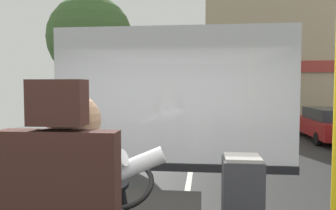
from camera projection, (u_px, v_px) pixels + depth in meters
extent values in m
cube|color=#2C2C2C|center=(194.00, 151.00, 10.55)|extent=(18.00, 44.00, 0.05)
cube|color=silver|center=(194.00, 150.00, 10.55)|extent=(0.12, 39.60, 0.00)
cube|color=#381E19|center=(58.00, 103.00, 1.27)|extent=(0.22, 0.10, 0.18)
cylinder|color=silver|center=(76.00, 208.00, 1.46)|extent=(0.30, 0.30, 0.58)
cube|color=black|center=(88.00, 182.00, 1.61)|extent=(0.06, 0.01, 0.36)
sphere|color=#A37A5B|center=(74.00, 120.00, 1.44)|extent=(0.24, 0.24, 0.24)
cylinder|color=silver|center=(112.00, 175.00, 1.71)|extent=(0.58, 0.20, 0.30)
cylinder|color=silver|center=(78.00, 174.00, 1.73)|extent=(0.58, 0.20, 0.30)
cylinder|color=black|center=(123.00, 205.00, 2.31)|extent=(0.07, 0.25, 0.39)
torus|color=black|center=(119.00, 184.00, 2.21)|extent=(0.48, 0.44, 0.26)
cylinder|color=black|center=(119.00, 184.00, 2.21)|extent=(0.13, 0.13, 0.09)
cube|color=#9E9993|center=(242.00, 158.00, 1.97)|extent=(0.21, 0.22, 0.02)
cube|color=silver|center=(172.00, 95.00, 3.31)|extent=(2.50, 0.01, 1.40)
cube|color=black|center=(172.00, 167.00, 3.36)|extent=(2.50, 0.08, 0.08)
cylinder|color=#4C3828|center=(91.00, 107.00, 10.85)|extent=(0.34, 0.34, 2.73)
sphere|color=#3C5D2D|center=(90.00, 38.00, 10.71)|extent=(2.79, 2.79, 2.79)
cube|color=tan|center=(282.00, 59.00, 20.13)|extent=(9.45, 5.50, 7.44)
cube|color=#9E332D|center=(294.00, 66.00, 17.37)|extent=(9.07, 0.12, 0.60)
cube|color=maroon|center=(329.00, 126.00, 12.59)|extent=(1.82, 4.34, 0.57)
cube|color=#282D33|center=(332.00, 114.00, 12.30)|extent=(1.49, 2.38, 0.43)
cylinder|color=black|center=(296.00, 129.00, 14.04)|extent=(0.14, 0.46, 0.46)
cylinder|color=black|center=(317.00, 139.00, 11.37)|extent=(0.14, 0.46, 0.46)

